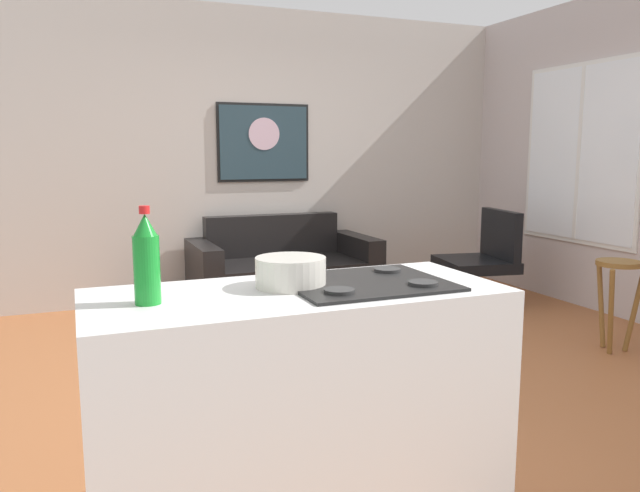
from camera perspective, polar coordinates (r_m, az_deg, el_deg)
ground at (r=4.17m, az=4.56°, el=-11.61°), size 6.40×6.40×0.04m
back_wall at (r=6.17m, az=-5.48°, el=8.44°), size 6.40×0.05×2.80m
right_wall at (r=5.80m, az=27.42°, el=7.49°), size 0.05×6.40×2.80m
couch at (r=5.83m, az=-3.48°, el=-2.64°), size 1.70×0.88×0.82m
coffee_table at (r=4.69m, az=0.20°, el=-3.77°), size 1.08×0.55×0.45m
armchair at (r=5.97m, az=14.89°, el=-1.19°), size 0.73×0.75×0.89m
bar_stool at (r=4.87m, az=25.86°, el=-3.07°), size 0.35×0.35×0.66m
kitchen_counter at (r=2.40m, az=-1.96°, el=-14.87°), size 1.52×0.65×0.95m
soda_bottle at (r=2.10m, az=-15.80°, el=-1.27°), size 0.09×0.09×0.33m
mixing_bowl at (r=2.30m, az=-2.74°, el=-2.47°), size 0.26×0.26×0.11m
wall_painting at (r=6.14m, az=-5.23°, el=9.54°), size 0.93×0.03×0.76m
window at (r=6.18m, az=22.95°, el=7.87°), size 0.03×1.37×1.65m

